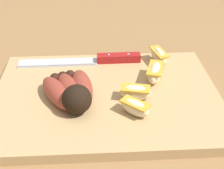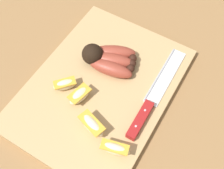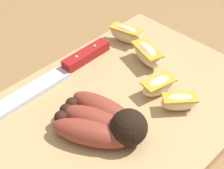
{
  "view_description": "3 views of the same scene",
  "coord_description": "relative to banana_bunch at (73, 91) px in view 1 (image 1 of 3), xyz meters",
  "views": [
    {
      "loc": [
        0.0,
        0.52,
        0.38
      ],
      "look_at": [
        -0.03,
        0.02,
        0.05
      ],
      "focal_mm": 50.79,
      "sensor_mm": 36.0,
      "label": 1
    },
    {
      "loc": [
        -0.31,
        -0.2,
        0.62
      ],
      "look_at": [
        -0.02,
        -0.03,
        0.05
      ],
      "focal_mm": 45.43,
      "sensor_mm": 36.0,
      "label": 2
    },
    {
      "loc": [
        0.3,
        0.28,
        0.43
      ],
      "look_at": [
        -0.01,
        -0.02,
        0.05
      ],
      "focal_mm": 59.18,
      "sensor_mm": 36.0,
      "label": 3
    }
  ],
  "objects": [
    {
      "name": "apple_wedge_near",
      "position": [
        -0.19,
        -0.13,
        -0.0
      ],
      "size": [
        0.04,
        0.07,
        0.04
      ],
      "color": "beige",
      "rests_on": "cutting_board"
    },
    {
      "name": "banana_bunch",
      "position": [
        0.0,
        0.0,
        0.0
      ],
      "size": [
        0.12,
        0.14,
        0.06
      ],
      "color": "black",
      "rests_on": "cutting_board"
    },
    {
      "name": "apple_wedge_middle",
      "position": [
        -0.17,
        -0.06,
        -0.0
      ],
      "size": [
        0.05,
        0.08,
        0.04
      ],
      "color": "beige",
      "rests_on": "cutting_board"
    },
    {
      "name": "ground_plane",
      "position": [
        -0.05,
        -0.02,
        -0.04
      ],
      "size": [
        6.0,
        6.0,
        0.0
      ],
      "primitive_type": "plane",
      "color": "olive"
    },
    {
      "name": "apple_wedge_far",
      "position": [
        -0.12,
        0.0,
        -0.0
      ],
      "size": [
        0.06,
        0.04,
        0.03
      ],
      "color": "beige",
      "rests_on": "cutting_board"
    },
    {
      "name": "cutting_board",
      "position": [
        -0.07,
        -0.02,
        -0.03
      ],
      "size": [
        0.45,
        0.33,
        0.02
      ],
      "primitive_type": "cube",
      "color": "tan",
      "rests_on": "ground_plane"
    },
    {
      "name": "chefs_knife",
      "position": [
        -0.05,
        -0.15,
        -0.01
      ],
      "size": [
        0.28,
        0.04,
        0.02
      ],
      "color": "silver",
      "rests_on": "cutting_board"
    },
    {
      "name": "apple_wedge_extra",
      "position": [
        -0.12,
        0.05,
        -0.0
      ],
      "size": [
        0.06,
        0.06,
        0.03
      ],
      "color": "beige",
      "rests_on": "cutting_board"
    }
  ]
}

